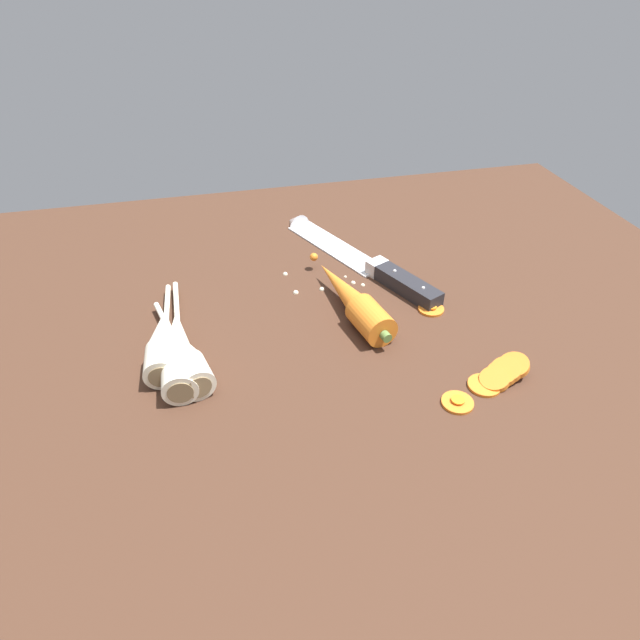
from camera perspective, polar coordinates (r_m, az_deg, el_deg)
ground_plane at (r=73.07cm, az=-0.36°, el=-1.30°), size 120.00×90.00×4.00cm
chefs_knife at (r=85.46cm, az=3.33°, el=6.89°), size 17.29×33.04×4.18cm
whole_carrot at (r=72.27cm, az=3.41°, el=2.17°), size 7.57×22.00×4.20cm
parsnip_front at (r=66.29cm, az=-14.69°, el=-2.91°), size 4.03×23.78×4.00cm
parsnip_mid_left at (r=65.25cm, az=-14.22°, el=-3.55°), size 7.05×19.22×4.00cm
parsnip_mid_right at (r=67.90cm, az=-16.12°, el=-2.13°), size 4.45×20.31×4.00cm
carrot_slice_stack at (r=65.67cm, az=18.36°, el=-5.48°), size 7.82×4.81×2.85cm
carrot_slice_stray_near at (r=75.10cm, az=11.59°, el=1.26°), size 3.49×3.49×0.70cm
carrot_slice_stray_mid at (r=61.81cm, az=14.26°, el=-8.28°), size 3.54×3.54×0.70cm
mince_crumbs at (r=78.94cm, az=0.93°, el=3.98°), size 13.34×6.29×0.79cm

